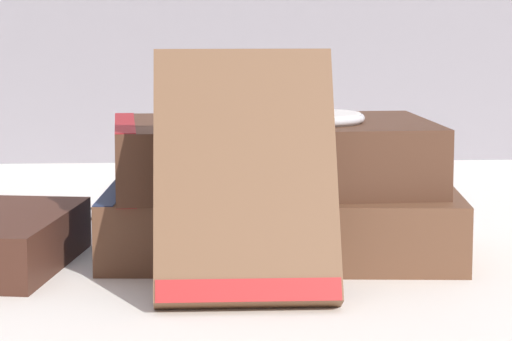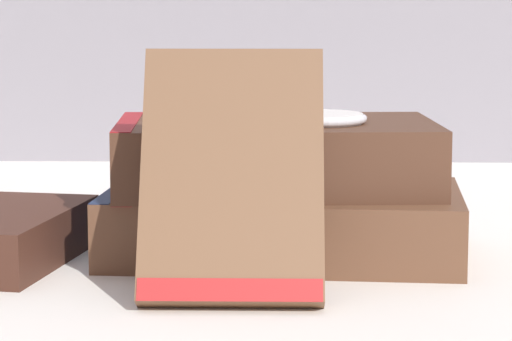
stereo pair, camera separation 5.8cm
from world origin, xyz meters
name	(u,v)px [view 1 (the left image)]	position (x,y,z in m)	size (l,w,h in m)	color
ground_plane	(221,273)	(0.00, 0.00, 0.00)	(3.00, 3.00, 0.00)	white
book_flat_bottom	(273,223)	(0.03, 0.05, 0.02)	(0.22, 0.14, 0.04)	brown
book_flat_top	(265,155)	(0.03, 0.05, 0.06)	(0.20, 0.13, 0.04)	#4C2D1E
book_leaning_front	(245,185)	(0.01, -0.06, 0.06)	(0.10, 0.08, 0.13)	brown
pocket_watch	(315,118)	(0.06, 0.04, 0.09)	(0.06, 0.06, 0.01)	white
reading_glasses	(135,211)	(-0.06, 0.20, 0.00)	(0.11, 0.06, 0.00)	black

